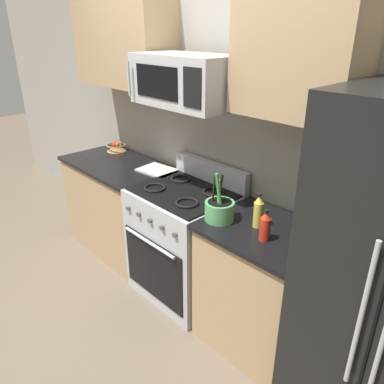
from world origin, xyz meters
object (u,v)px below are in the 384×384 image
Objects in this scene: bottle_hot_sauce at (265,226)px; bottle_oil at (258,212)px; utensil_crock at (219,210)px; cutting_board at (158,171)px; range_oven at (184,242)px; fruit_basket at (116,147)px; microwave at (186,80)px.

bottle_oil is at bearing 141.56° from bottle_hot_sauce.
utensil_crock reaches higher than bottle_oil.
utensil_crock is at bearing -15.22° from cutting_board.
range_oven is 1.34m from fruit_basket.
bottle_oil is at bearing -6.16° from fruit_basket.
fruit_basket reaches higher than cutting_board.
microwave reaches higher than fruit_basket.
range_oven is at bearing 179.04° from bottle_oil.
bottle_oil reaches higher than fruit_basket.
bottle_hot_sauce is (0.83, -0.11, 0.53)m from range_oven.
cutting_board is at bearing 172.66° from bottle_oil.
fruit_basket is (-1.24, 0.20, 0.48)m from range_oven.
range_oven is 0.71m from utensil_crock.
utensil_crock is 1.69× the size of bottle_hot_sauce.
cutting_board is at bearing 166.88° from microwave.
bottle_oil reaches higher than bottle_hot_sauce.
utensil_crock reaches higher than bottle_hot_sauce.
fruit_basket is 1.96m from bottle_oil.
bottle_oil is at bearing -7.34° from cutting_board.
bottle_oil is (1.95, -0.21, 0.06)m from fruit_basket.
fruit_basket is at bearing 175.72° from cutting_board.
utensil_crock reaches higher than range_oven.
utensil_crock is 1.47× the size of bottle_oil.
cutting_board is 1.49× the size of bottle_oil.
microwave is (-0.00, 0.03, 1.26)m from range_oven.
fruit_basket is at bearing 173.84° from bottle_oil.
utensil_crock is at bearing -14.22° from range_oven.
bottle_oil is 0.16m from bottle_hot_sauce.
microwave is 2.27× the size of utensil_crock.
utensil_crock reaches higher than cutting_board.
bottle_hot_sauce is at bearing -7.68° from range_oven.
bottle_oil is at bearing -3.22° from microwave.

